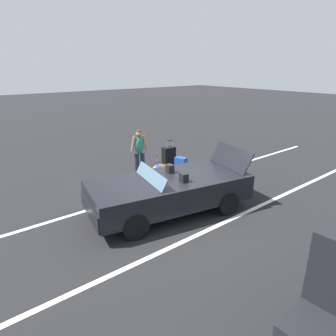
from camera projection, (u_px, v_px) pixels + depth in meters
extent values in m
plane|color=black|center=(169.00, 211.00, 7.74)|extent=(80.00, 80.00, 0.00)
cube|color=silver|center=(141.00, 194.00, 8.77)|extent=(18.00, 0.12, 0.01)
cube|color=silver|center=(204.00, 232.00, 6.77)|extent=(18.00, 0.12, 0.01)
cube|color=silver|center=(322.00, 301.00, 4.77)|extent=(18.00, 0.12, 0.01)
cube|color=black|center=(169.00, 190.00, 7.54)|extent=(4.36, 2.51, 0.64)
cube|color=black|center=(116.00, 205.00, 6.96)|extent=(1.61, 1.89, 0.38)
cube|color=slate|center=(151.00, 176.00, 7.16)|extent=(0.47, 1.56, 0.31)
cube|color=black|center=(184.00, 177.00, 7.18)|extent=(0.20, 0.25, 0.22)
cube|color=black|center=(170.00, 169.00, 7.80)|extent=(0.20, 0.25, 0.22)
cube|color=black|center=(231.00, 157.00, 8.19)|extent=(0.61, 1.53, 0.58)
cylinder|color=black|center=(135.00, 226.00, 6.42)|extent=(0.63, 0.33, 0.60)
cylinder|color=black|center=(113.00, 199.00, 7.78)|extent=(0.63, 0.33, 0.60)
cylinder|color=black|center=(227.00, 203.00, 7.52)|extent=(0.63, 0.33, 0.60)
cylinder|color=black|center=(194.00, 182.00, 8.88)|extent=(0.63, 0.33, 0.60)
cube|color=black|center=(169.00, 157.00, 11.14)|extent=(0.50, 0.32, 0.74)
cube|color=black|center=(167.00, 157.00, 11.28)|extent=(0.38, 0.05, 0.41)
cylinder|color=gray|center=(167.00, 145.00, 10.85)|extent=(0.02, 0.02, 0.28)
cylinder|color=gray|center=(173.00, 144.00, 10.98)|extent=(0.02, 0.02, 0.28)
cylinder|color=black|center=(170.00, 141.00, 10.87)|extent=(0.27, 0.05, 0.03)
sphere|color=black|center=(167.00, 167.00, 11.09)|extent=(0.04, 0.04, 0.04)
sphere|color=black|center=(174.00, 165.00, 11.26)|extent=(0.04, 0.04, 0.04)
cube|color=#1E479E|center=(181.00, 166.00, 10.31)|extent=(0.35, 0.45, 0.62)
cube|color=navy|center=(183.00, 166.00, 10.43)|extent=(0.11, 0.31, 0.34)
sphere|color=black|center=(176.00, 173.00, 10.41)|extent=(0.04, 0.04, 0.04)
sphere|color=black|center=(183.00, 175.00, 10.26)|extent=(0.04, 0.04, 0.04)
cube|color=#1E479E|center=(159.00, 173.00, 9.77)|extent=(0.36, 0.39, 0.50)
cylinder|color=gray|center=(157.00, 161.00, 9.72)|extent=(0.03, 0.03, 0.33)
cylinder|color=gray|center=(157.00, 162.00, 9.55)|extent=(0.03, 0.03, 0.33)
cylinder|color=black|center=(157.00, 157.00, 9.58)|extent=(0.13, 0.17, 0.03)
sphere|color=black|center=(157.00, 178.00, 9.96)|extent=(0.04, 0.04, 0.04)
sphere|color=black|center=(157.00, 181.00, 9.73)|extent=(0.04, 0.04, 0.04)
ellipsoid|color=orange|center=(160.00, 168.00, 10.55)|extent=(0.68, 0.41, 0.30)
torus|color=black|center=(160.00, 164.00, 10.49)|extent=(0.43, 0.43, 0.02)
cylinder|color=#1E2338|center=(143.00, 165.00, 10.12)|extent=(0.19, 0.19, 0.82)
cylinder|color=#1E2338|center=(137.00, 165.00, 10.06)|extent=(0.19, 0.19, 0.82)
ellipsoid|color=#267259|center=(139.00, 145.00, 9.86)|extent=(0.38, 0.32, 0.60)
sphere|color=#A37556|center=(139.00, 134.00, 9.73)|extent=(0.21, 0.21, 0.21)
sphere|color=#472D19|center=(139.00, 132.00, 9.71)|extent=(0.18, 0.18, 0.18)
cylinder|color=#A37556|center=(145.00, 143.00, 9.89)|extent=(0.21, 0.15, 0.53)
cylinder|color=#A37556|center=(133.00, 144.00, 9.78)|extent=(0.21, 0.15, 0.53)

